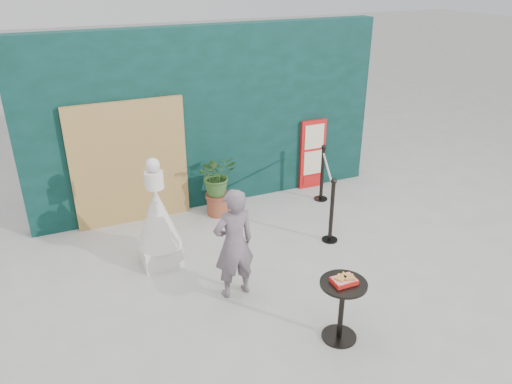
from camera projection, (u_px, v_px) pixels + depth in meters
The scene contains 10 objects.
ground at pixel (294, 301), 6.30m from camera, with size 60.00×60.00×0.00m, color #ADAAA5.
back_wall at pixel (209, 119), 8.27m from camera, with size 6.00×0.30×3.00m, color black.
bamboo_fence at pixel (130, 164), 7.81m from camera, with size 1.80×0.08×2.00m, color tan.
woman at pixel (234, 244), 6.13m from camera, with size 0.54×0.35×1.48m, color slate.
menu_board at pixel (313, 154), 9.16m from camera, with size 0.50×0.07×1.30m.
statue at pixel (158, 222), 6.83m from camera, with size 0.62×0.62×1.58m.
cafe_table at pixel (342, 302), 5.48m from camera, with size 0.52×0.52×0.75m.
food_basket at pixel (344, 280), 5.36m from camera, with size 0.26×0.19×0.11m.
planter at pixel (217, 180), 8.17m from camera, with size 0.62×0.54×1.06m.
stanchion_barrier at pixel (327, 191), 8.08m from camera, with size 0.84×1.54×1.03m.
Camera 1 is at (-2.48, -4.50, 3.93)m, focal length 35.00 mm.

